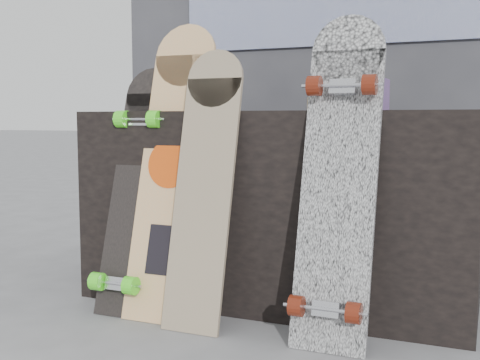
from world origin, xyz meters
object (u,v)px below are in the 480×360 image
at_px(longboard_geisha, 173,159).
at_px(longboard_celtic, 205,178).
at_px(vendor_table, 279,207).
at_px(longboard_cascadia, 339,172).
at_px(skateboard_dark, 136,184).

relative_size(longboard_geisha, longboard_celtic, 1.12).
xyz_separation_m(vendor_table, longboard_cascadia, (0.34, -0.37, 0.19)).
distance_m(longboard_cascadia, skateboard_dark, 0.85).
relative_size(longboard_cascadia, skateboard_dark, 1.16).
distance_m(vendor_table, longboard_celtic, 0.44).
bearing_deg(longboard_celtic, vendor_table, 67.13).
bearing_deg(longboard_celtic, longboard_geisha, 157.24).
bearing_deg(longboard_cascadia, longboard_geisha, 174.47).
distance_m(vendor_table, longboard_cascadia, 0.54).
xyz_separation_m(longboard_cascadia, skateboard_dark, (-0.84, 0.04, -0.08)).
bearing_deg(longboard_celtic, longboard_cascadia, 1.03).
height_order(vendor_table, longboard_geisha, longboard_geisha).
xyz_separation_m(longboard_celtic, skateboard_dark, (-0.34, 0.05, -0.04)).
bearing_deg(skateboard_dark, longboard_geisha, 8.80).
bearing_deg(longboard_cascadia, vendor_table, 133.03).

